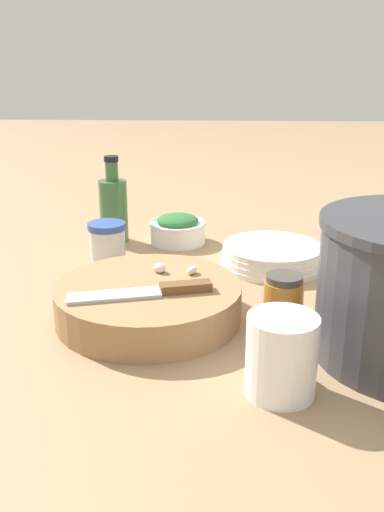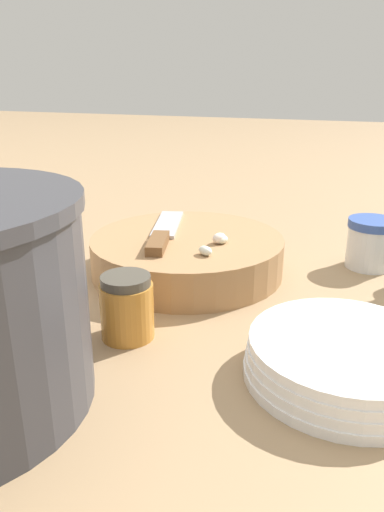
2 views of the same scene
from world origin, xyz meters
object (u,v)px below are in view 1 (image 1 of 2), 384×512
(spice_jar, at_px, (107,241))
(oil_bottle, at_px, (113,208))
(chef_knife, at_px, (148,291))
(honey_jar, at_px, (282,299))
(herb_bowl, at_px, (177,229))
(coffee_mug, at_px, (279,354))
(cutting_board, at_px, (148,302))
(plate_stack, at_px, (271,256))
(garlic_cloves, at_px, (168,269))

(spice_jar, distance_m, oil_bottle, 0.12)
(chef_knife, distance_m, honey_jar, 0.19)
(herb_bowl, xyz_separation_m, coffee_mug, (0.54, 0.15, 0.02))
(chef_knife, bearing_deg, cutting_board, -4.10)
(herb_bowl, height_order, plate_stack, herb_bowl)
(spice_jar, relative_size, honey_jar, 1.02)
(herb_bowl, bearing_deg, cutting_board, -3.09)
(cutting_board, relative_size, herb_bowl, 2.33)
(chef_knife, height_order, plate_stack, chef_knife)
(cutting_board, height_order, coffee_mug, coffee_mug)
(garlic_cloves, height_order, honey_jar, honey_jar)
(cutting_board, distance_m, garlic_cloves, 0.07)
(garlic_cloves, relative_size, honey_jar, 1.03)
(cutting_board, xyz_separation_m, herb_bowl, (-0.36, 0.02, 0.00))
(honey_jar, height_order, oil_bottle, oil_bottle)
(garlic_cloves, relative_size, coffee_mug, 0.63)
(chef_knife, distance_m, garlic_cloves, 0.09)
(oil_bottle, bearing_deg, cutting_board, 17.08)
(cutting_board, bearing_deg, coffee_mug, 42.82)
(spice_jar, xyz_separation_m, oil_bottle, (-0.12, -0.01, 0.03))
(herb_bowl, distance_m, honey_jar, 0.40)
(cutting_board, bearing_deg, garlic_cloves, 151.49)
(herb_bowl, bearing_deg, plate_stack, 53.75)
(chef_knife, height_order, honey_jar, honey_jar)
(coffee_mug, bearing_deg, chef_knife, -132.41)
(spice_jar, height_order, plate_stack, spice_jar)
(herb_bowl, bearing_deg, honey_jar, 26.08)
(cutting_board, height_order, honey_jar, honey_jar)
(herb_bowl, bearing_deg, chef_knife, -1.99)
(honey_jar, bearing_deg, coffee_mug, -7.50)
(chef_knife, xyz_separation_m, oil_bottle, (-0.39, -0.12, 0.01))
(coffee_mug, bearing_deg, oil_bottle, -152.69)
(garlic_cloves, bearing_deg, oil_bottle, -156.09)
(cutting_board, bearing_deg, chef_knife, 9.77)
(spice_jar, height_order, honey_jar, spice_jar)
(chef_knife, distance_m, plate_stack, 0.32)
(cutting_board, bearing_deg, honey_jar, 90.02)
(cutting_board, distance_m, coffee_mug, 0.25)
(garlic_cloves, xyz_separation_m, honey_jar, (0.05, 0.17, -0.02))
(garlic_cloves, distance_m, honey_jar, 0.18)
(plate_stack, bearing_deg, oil_bottle, -113.52)
(coffee_mug, bearing_deg, herb_bowl, -164.43)
(spice_jar, height_order, oil_bottle, oil_bottle)
(herb_bowl, xyz_separation_m, spice_jar, (0.11, -0.12, 0.01))
(oil_bottle, bearing_deg, plate_stack, 66.48)
(honey_jar, xyz_separation_m, oil_bottle, (-0.36, -0.30, 0.04))
(plate_stack, relative_size, honey_jar, 2.65)
(honey_jar, bearing_deg, cutting_board, -89.98)
(garlic_cloves, bearing_deg, coffee_mug, 31.53)
(garlic_cloves, relative_size, spice_jar, 1.01)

